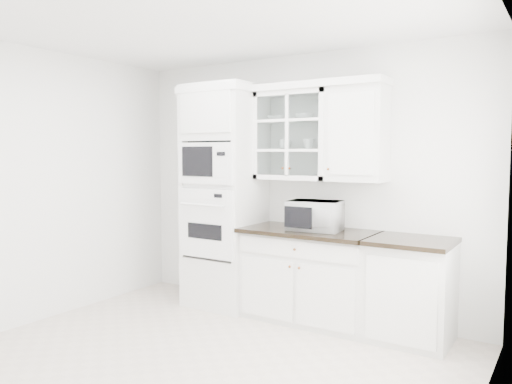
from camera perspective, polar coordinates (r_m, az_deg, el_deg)
The scene contains 13 objects.
ground at distance 4.19m, azimuth -6.98°, elevation -18.98°, with size 4.00×3.50×0.01m, color beige.
room_shell at distance 4.19m, azimuth -3.44°, elevation 5.93°, with size 4.00×3.50×2.70m.
oven_column at distance 5.45m, azimuth -3.68°, elevation -0.51°, with size 0.76×0.68×2.40m.
base_cabinet_run at distance 5.06m, azimuth 6.15°, elevation -9.38°, with size 1.32×0.67×0.92m.
extra_base_cabinet at distance 4.72m, azimuth 17.27°, elevation -10.58°, with size 0.72×0.67×0.92m.
upper_cabinet_glass at distance 5.16m, azimuth 4.46°, elevation 6.44°, with size 0.80×0.33×0.90m.
upper_cabinet_solid at distance 4.87m, azimuth 11.51°, elevation 6.48°, with size 0.55×0.33×0.90m, color white.
crown_molding at distance 5.22m, azimuth 3.32°, elevation 11.76°, with size 2.14×0.38×0.07m, color white.
countertop_microwave at distance 4.91m, azimuth 6.81°, elevation -2.66°, with size 0.50×0.42×0.29m, color white.
bowl_a at distance 5.26m, azimuth 2.49°, elevation 8.42°, with size 0.20×0.20×0.05m, color white.
bowl_b at distance 5.10m, azimuth 5.56°, elevation 8.58°, with size 0.19×0.19×0.06m, color white.
cup_a at distance 5.19m, azimuth 3.35°, elevation 5.45°, with size 0.13×0.13×0.10m, color white.
cup_b at distance 5.08m, azimuth 6.07°, elevation 5.47°, with size 0.11×0.11×0.11m, color white.
Camera 1 is at (2.46, -2.96, 1.67)m, focal length 35.00 mm.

